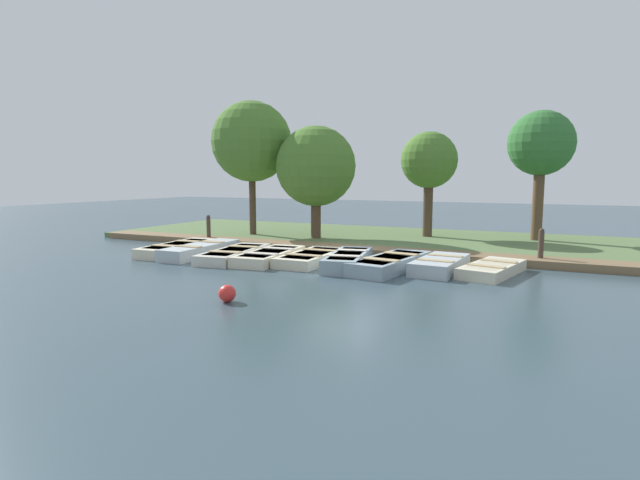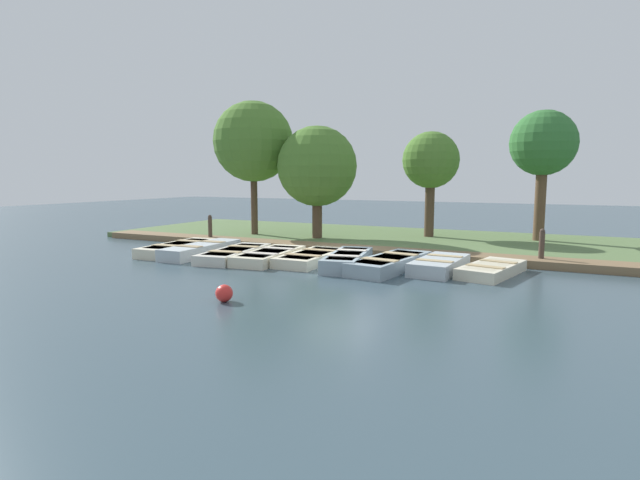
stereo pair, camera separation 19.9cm
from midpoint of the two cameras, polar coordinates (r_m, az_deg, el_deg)
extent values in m
plane|color=#384C56|center=(16.59, 2.61, -2.17)|extent=(80.00, 80.00, 0.00)
cube|color=#567042|center=(21.21, 8.01, 0.11)|extent=(8.00, 24.00, 0.21)
cube|color=brown|center=(17.80, 4.35, -1.14)|extent=(1.12, 22.92, 0.24)
cube|color=beige|center=(18.55, -15.67, -0.89)|extent=(3.53, 1.30, 0.35)
cube|color=beige|center=(18.53, -15.69, -0.40)|extent=(2.89, 1.02, 0.03)
cube|color=tan|center=(18.01, -16.95, -0.58)|extent=(0.42, 0.96, 0.03)
cube|color=tan|center=(19.05, -14.51, -0.08)|extent=(0.42, 0.96, 0.03)
cube|color=#B2BCC1|center=(17.72, -13.09, -1.10)|extent=(3.47, 1.11, 0.40)
cube|color=beige|center=(17.69, -13.11, -0.51)|extent=(2.85, 0.87, 0.03)
cube|color=tan|center=(17.18, -14.43, -0.68)|extent=(0.38, 0.91, 0.03)
cube|color=tan|center=(18.21, -11.88, -0.17)|extent=(0.38, 0.91, 0.03)
cube|color=beige|center=(16.81, -9.40, -1.58)|extent=(3.53, 1.60, 0.32)
cube|color=#4C709E|center=(16.79, -9.41, -1.08)|extent=(2.89, 1.27, 0.03)
cube|color=tan|center=(16.22, -10.47, -1.30)|extent=(0.48, 1.09, 0.03)
cube|color=tan|center=(17.35, -8.42, -0.71)|extent=(0.48, 1.09, 0.03)
cube|color=beige|center=(16.19, -5.43, -1.83)|extent=(3.29, 1.46, 0.33)
cube|color=#4C709E|center=(16.17, -5.44, -1.31)|extent=(2.70, 1.15, 0.03)
cube|color=beige|center=(15.63, -6.44, -1.52)|extent=(0.41, 1.12, 0.03)
cube|color=beige|center=(16.71, -4.51, -0.93)|extent=(0.41, 1.12, 0.03)
cube|color=beige|center=(15.85, -0.59, -2.03)|extent=(3.14, 1.27, 0.32)
cube|color=beige|center=(15.82, -0.59, -1.51)|extent=(2.57, 1.00, 0.03)
cube|color=tan|center=(15.29, -1.57, -1.72)|extent=(0.33, 1.14, 0.03)
cube|color=tan|center=(16.35, 0.32, -1.14)|extent=(0.33, 1.14, 0.03)
cube|color=#8C9EA8|center=(15.09, 3.57, -2.30)|extent=(3.23, 1.57, 0.42)
cube|color=#994C33|center=(15.06, 3.57, -1.58)|extent=(2.64, 1.25, 0.03)
cube|color=beige|center=(14.49, 3.10, -1.81)|extent=(0.48, 0.97, 0.03)
cube|color=beige|center=(15.63, 4.01, -1.16)|extent=(0.48, 0.97, 0.03)
cube|color=#8C9EA8|center=(14.70, 8.41, -2.68)|extent=(3.58, 1.66, 0.39)
cube|color=beige|center=(14.67, 8.42, -1.98)|extent=(2.93, 1.32, 0.03)
cube|color=tan|center=(14.09, 7.24, -2.22)|extent=(0.50, 1.11, 0.03)
cube|color=tan|center=(15.25, 9.51, -1.55)|extent=(0.50, 1.11, 0.03)
cube|color=#B2BCC1|center=(14.73, 13.89, -2.81)|extent=(2.73, 1.28, 0.39)
cube|color=beige|center=(14.70, 13.91, -2.13)|extent=(2.23, 1.01, 0.03)
cube|color=tan|center=(14.22, 13.34, -2.31)|extent=(0.34, 1.03, 0.03)
cube|color=tan|center=(15.18, 14.44, -1.75)|extent=(0.34, 1.03, 0.03)
cube|color=beige|center=(14.66, 19.40, -3.21)|extent=(2.86, 1.65, 0.31)
cube|color=beige|center=(14.64, 19.43, -2.67)|extent=(2.33, 1.31, 0.02)
cube|color=tan|center=(14.16, 18.74, -2.86)|extent=(0.48, 1.04, 0.03)
cube|color=tan|center=(15.11, 20.07, -2.30)|extent=(0.48, 1.04, 0.03)
cylinder|color=#47382D|center=(21.06, -12.17, 1.12)|extent=(0.16, 0.16, 1.05)
sphere|color=#47382D|center=(21.01, -12.21, 2.63)|extent=(0.15, 0.15, 0.15)
cylinder|color=#47382D|center=(16.58, 24.30, -0.96)|extent=(0.16, 0.16, 1.05)
sphere|color=#47382D|center=(16.52, 24.40, 0.94)|extent=(0.15, 0.15, 0.15)
sphere|color=red|center=(11.07, -10.39, -6.01)|extent=(0.38, 0.38, 0.38)
cylinder|color=#4C3828|center=(21.95, -7.27, 4.36)|extent=(0.29, 0.29, 3.27)
sphere|color=#4C7A2D|center=(21.98, -7.38, 11.09)|extent=(3.43, 3.43, 3.43)
cylinder|color=#4C3828|center=(20.45, -0.05, 2.78)|extent=(0.40, 0.40, 2.24)
sphere|color=#4C7A2D|center=(20.40, -0.05, 8.43)|extent=(3.24, 3.24, 3.24)
cylinder|color=#4C3828|center=(21.44, 12.67, 3.50)|extent=(0.39, 0.39, 2.76)
sphere|color=#4C7A2D|center=(21.41, 12.82, 8.91)|extent=(2.34, 2.34, 2.34)
cylinder|color=brown|center=(21.49, 24.09, 3.81)|extent=(0.41, 0.41, 3.32)
sphere|color=#337033|center=(21.50, 24.41, 10.08)|extent=(2.52, 2.52, 2.52)
camera|label=1|loc=(0.10, -89.65, 0.04)|focal=28.00mm
camera|label=2|loc=(0.10, 90.35, -0.04)|focal=28.00mm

